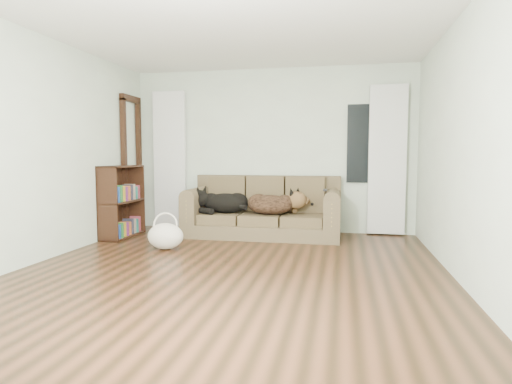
% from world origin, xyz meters
% --- Properties ---
extents(floor, '(5.00, 5.00, 0.00)m').
position_xyz_m(floor, '(0.00, 0.00, 0.00)').
color(floor, black).
rests_on(floor, ground).
extents(ceiling, '(5.00, 5.00, 0.00)m').
position_xyz_m(ceiling, '(0.00, 0.00, 2.60)').
color(ceiling, white).
rests_on(ceiling, ground).
extents(wall_back, '(4.50, 0.04, 2.60)m').
position_xyz_m(wall_back, '(0.00, 2.50, 1.30)').
color(wall_back, beige).
rests_on(wall_back, ground).
extents(wall_left, '(0.04, 5.00, 2.60)m').
position_xyz_m(wall_left, '(-2.25, 0.00, 1.30)').
color(wall_left, beige).
rests_on(wall_left, ground).
extents(wall_right, '(0.04, 5.00, 2.60)m').
position_xyz_m(wall_right, '(2.25, 0.00, 1.30)').
color(wall_right, beige).
rests_on(wall_right, ground).
extents(curtain_left, '(0.55, 0.08, 2.25)m').
position_xyz_m(curtain_left, '(-1.70, 2.42, 1.15)').
color(curtain_left, silver).
rests_on(curtain_left, ground).
extents(curtain_right, '(0.55, 0.08, 2.25)m').
position_xyz_m(curtain_right, '(1.80, 2.42, 1.15)').
color(curtain_right, silver).
rests_on(curtain_right, ground).
extents(window_pane, '(0.50, 0.03, 1.20)m').
position_xyz_m(window_pane, '(1.45, 2.47, 1.40)').
color(window_pane, black).
rests_on(window_pane, wall_back).
extents(door_casing, '(0.07, 0.60, 2.10)m').
position_xyz_m(door_casing, '(-2.20, 2.05, 1.05)').
color(door_casing, black).
rests_on(door_casing, ground).
extents(sofa, '(2.31, 1.00, 0.95)m').
position_xyz_m(sofa, '(-0.04, 1.97, 0.45)').
color(sofa, brown).
rests_on(sofa, floor).
extents(dog_black_lab, '(0.78, 0.59, 0.31)m').
position_xyz_m(dog_black_lab, '(-0.65, 1.92, 0.48)').
color(dog_black_lab, black).
rests_on(dog_black_lab, sofa).
extents(dog_shepherd, '(0.85, 0.70, 0.32)m').
position_xyz_m(dog_shepherd, '(0.14, 1.87, 0.49)').
color(dog_shepherd, black).
rests_on(dog_shepherd, sofa).
extents(tv_remote, '(0.06, 0.20, 0.02)m').
position_xyz_m(tv_remote, '(0.90, 1.79, 0.73)').
color(tv_remote, black).
rests_on(tv_remote, sofa).
extents(tote_bag, '(0.54, 0.46, 0.34)m').
position_xyz_m(tote_bag, '(-1.10, 0.81, 0.16)').
color(tote_bag, silver).
rests_on(tote_bag, floor).
extents(bookshelf, '(0.39, 0.88, 1.07)m').
position_xyz_m(bookshelf, '(-2.09, 1.50, 0.50)').
color(bookshelf, black).
rests_on(bookshelf, floor).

